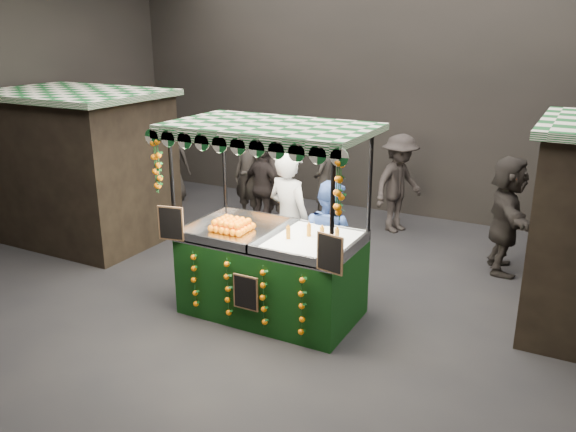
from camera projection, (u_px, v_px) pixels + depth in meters
The scene contains 13 objects.
ground at pixel (272, 311), 7.88m from camera, with size 12.00×12.00×0.00m, color black.
market_hall at pixel (269, 49), 6.83m from camera, with size 12.10×10.10×5.05m.
neighbour_stall_left at pixel (80, 166), 10.27m from camera, with size 3.00×2.20×2.60m.
juice_stall at pixel (271, 259), 7.58m from camera, with size 2.60×1.53×2.52m.
vendor_grey at pixel (289, 220), 8.35m from camera, with size 0.84×0.67×2.02m.
vendor_blue at pixel (329, 240), 8.06m from camera, with size 0.96×0.84×1.68m.
shopper_0 at pixel (275, 183), 10.93m from camera, with size 0.67×0.48×1.71m.
shopper_2 at pixel (264, 187), 10.83m from camera, with size 1.00×0.60×1.60m.
shopper_3 at pixel (399, 184), 10.69m from camera, with size 1.06×1.33×1.81m.
shopper_4 at pixel (171, 163), 12.64m from camera, with size 0.95×0.82×1.65m.
shopper_5 at pixel (506, 215), 8.91m from camera, with size 0.96×1.77×1.82m.
shopper_6 at pixel (324, 182), 11.03m from camera, with size 0.47×0.65×1.68m.
shopper_7 at pixel (249, 177), 11.20m from camera, with size 0.71×0.53×1.79m.
Camera 1 is at (3.52, -6.17, 3.66)m, focal length 36.70 mm.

